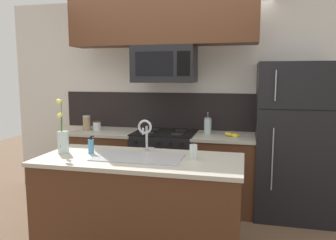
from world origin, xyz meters
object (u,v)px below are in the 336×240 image
at_px(refrigerator, 294,141).
at_px(sink_faucet, 145,131).
at_px(banana_bunch, 232,135).
at_px(storage_jar_tall, 87,123).
at_px(microwave, 165,64).
at_px(stove_range, 165,168).
at_px(drinking_glass, 193,152).
at_px(french_press, 208,126).
at_px(storage_jar_medium, 97,126).
at_px(dish_soap_bottle, 91,146).
at_px(flower_vase, 63,140).

height_order(refrigerator, sink_faucet, refrigerator).
height_order(banana_bunch, sink_faucet, sink_faucet).
bearing_deg(storage_jar_tall, banana_bunch, -1.05).
xyz_separation_m(microwave, banana_bunch, (0.82, -0.04, -0.82)).
distance_m(refrigerator, storage_jar_tall, 2.55).
bearing_deg(storage_jar_tall, refrigerator, 1.06).
height_order(stove_range, drinking_glass, drinking_glass).
distance_m(french_press, drinking_glass, 1.26).
bearing_deg(sink_faucet, storage_jar_medium, 133.43).
xyz_separation_m(storage_jar_medium, french_press, (1.43, 0.07, 0.04)).
distance_m(microwave, drinking_glass, 1.51).
distance_m(stove_range, dish_soap_bottle, 1.37).
height_order(storage_jar_tall, drinking_glass, storage_jar_tall).
distance_m(refrigerator, storage_jar_medium, 2.42).
bearing_deg(drinking_glass, storage_jar_tall, 143.59).
distance_m(storage_jar_medium, banana_bunch, 1.73).
bearing_deg(microwave, sink_faucet, -85.94).
bearing_deg(french_press, flower_vase, -132.12).
xyz_separation_m(storage_jar_tall, sink_faucet, (1.11, -1.02, 0.10)).
distance_m(stove_range, flower_vase, 1.51).
distance_m(drinking_glass, flower_vase, 1.20).
xyz_separation_m(storage_jar_tall, flower_vase, (0.39, -1.21, 0.03)).
height_order(microwave, banana_bunch, microwave).
height_order(banana_bunch, french_press, french_press).
bearing_deg(microwave, storage_jar_tall, -179.65).
relative_size(stove_range, flower_vase, 1.88).
relative_size(stove_range, microwave, 1.25).
bearing_deg(banana_bunch, sink_faucet, -127.24).
bearing_deg(storage_jar_medium, stove_range, 0.70).
height_order(microwave, flower_vase, microwave).
xyz_separation_m(french_press, drinking_glass, (0.02, -1.25, -0.04)).
xyz_separation_m(refrigerator, sink_faucet, (-1.44, -1.07, 0.23)).
height_order(refrigerator, storage_jar_medium, refrigerator).
bearing_deg(storage_jar_medium, banana_bunch, -1.67).
distance_m(stove_range, storage_jar_tall, 1.17).
height_order(refrigerator, banana_bunch, refrigerator).
distance_m(banana_bunch, french_press, 0.33).
xyz_separation_m(microwave, french_press, (0.52, 0.08, -0.74)).
bearing_deg(sink_faucet, microwave, 94.06).
xyz_separation_m(storage_jar_medium, flower_vase, (0.25, -1.23, 0.06)).
height_order(refrigerator, dish_soap_bottle, refrigerator).
bearing_deg(flower_vase, banana_bunch, 38.58).
bearing_deg(banana_bunch, french_press, 158.07).
bearing_deg(refrigerator, flower_vase, -149.78).
bearing_deg(dish_soap_bottle, sink_faucet, 18.61).
height_order(refrigerator, drinking_glass, refrigerator).
height_order(storage_jar_medium, flower_vase, flower_vase).
distance_m(stove_range, french_press, 0.76).
distance_m(microwave, dish_soap_bottle, 1.47).
bearing_deg(banana_bunch, storage_jar_tall, 178.95).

